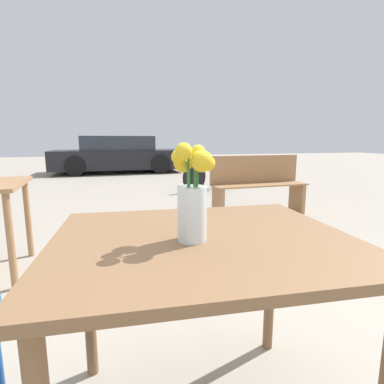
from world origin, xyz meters
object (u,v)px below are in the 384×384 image
Objects in this scene: bicycle at (210,175)px; table_front at (203,263)px; parked_car at (118,155)px; flower_vase at (192,200)px; bench_near at (257,183)px.

table_front is at bearing -108.68° from bicycle.
parked_car reaches higher than bicycle.
flower_vase is at bearing -142.18° from table_front.
bench_near is 6.64m from parked_car.
parked_car is at bearing 90.11° from flower_vase.
parked_car is (-0.07, 9.36, -0.08)m from table_front.
table_front is 5.48m from bicycle.
bench_near is 2.21m from bicycle.
parked_car is at bearing 90.40° from table_front.
parked_car reaches higher than bench_near.
flower_vase is 0.22× the size of bench_near.
bicycle is at bearing -66.48° from parked_car.
parked_car reaches higher than flower_vase.
flower_vase is at bearing -109.03° from bicycle.
bicycle is at bearing 71.32° from table_front.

